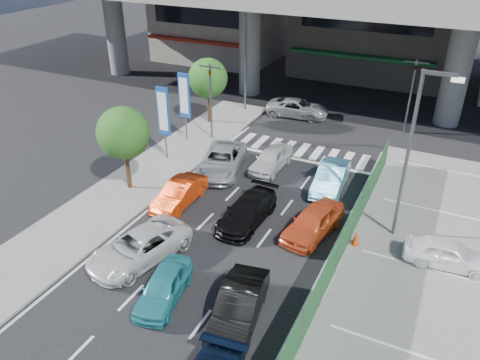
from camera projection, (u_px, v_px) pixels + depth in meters
The scene contains 23 objects.
ground at pixel (203, 265), 20.39m from camera, with size 120.00×120.00×0.00m, color black.
sidewalk_left at pixel (130, 188), 26.18m from camera, with size 4.00×30.00×0.12m, color slate.
fence_run at pixel (330, 271), 18.71m from camera, with size 0.16×22.00×1.80m, color #1C5225, non-canonical shape.
traffic_light_left at pixel (210, 83), 30.27m from camera, with size 1.60×1.24×5.20m.
traffic_light_right at pixel (414, 78), 31.31m from camera, with size 1.60×1.24×5.20m.
street_lamp_right at pixel (414, 144), 20.04m from camera, with size 1.65×0.22×8.00m.
street_lamp_left at pixel (248, 50), 34.63m from camera, with size 1.65×0.22×8.00m.
signboard_near at pixel (163, 114), 27.93m from camera, with size 0.80×0.14×4.70m.
signboard_far at pixel (184, 98), 30.44m from camera, with size 0.80×0.14×4.70m.
tree_near at pixel (123, 133), 24.56m from camera, with size 2.80×2.80×4.80m.
tree_far at pixel (208, 78), 33.12m from camera, with size 2.80×2.80×4.80m.
sedan_white_mid_left at pixel (139, 247), 20.43m from camera, with size 2.22×4.82×1.34m, color silver.
taxi_teal_mid at pixel (164, 287), 18.30m from camera, with size 1.44×3.58×1.22m, color teal.
hatch_black_mid_right at pixel (239, 307), 17.24m from camera, with size 1.46×4.19×1.38m, color black.
taxi_orange_left at pixel (180, 193), 24.51m from camera, with size 1.35×3.88×1.28m, color red.
sedan_black_mid at pixel (247, 211), 23.03m from camera, with size 1.77×4.34×1.26m, color black.
taxi_orange_right at pixel (313, 222), 22.10m from camera, with size 1.63×4.05×1.38m, color #C9441E.
wagon_silver_front_left at pixel (222, 161), 27.75m from camera, with size 2.29×4.97×1.38m, color #9FA2A7.
sedan_white_front_mid at pixel (271, 159), 28.00m from camera, with size 1.56×3.88×1.32m, color silver.
kei_truck_front_right at pixel (331, 178), 25.89m from camera, with size 1.46×4.19×1.38m, color #559DC2.
crossing_wagon_silver at pixel (298, 108), 35.61m from camera, with size 2.16×4.69×1.30m, color #9A9DA1.
parked_sedan_white at pixel (447, 253), 20.04m from camera, with size 1.45×3.61×1.23m, color white.
traffic_cone at pixel (356, 238), 21.45m from camera, with size 0.36×0.36×0.71m, color red.
Camera 1 is at (8.43, -13.70, 13.17)m, focal length 35.00 mm.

